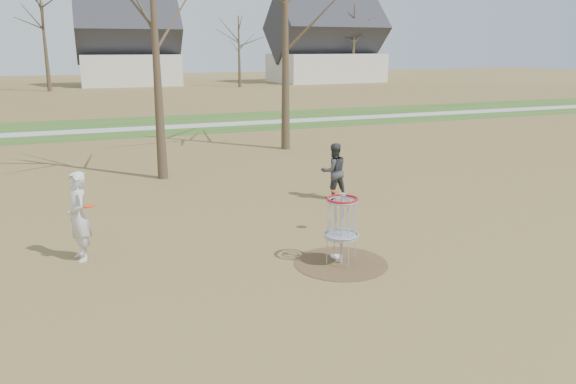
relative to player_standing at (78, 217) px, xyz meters
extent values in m
plane|color=brown|center=(4.61, -2.03, -0.87)|extent=(160.00, 160.00, 0.00)
cube|color=#2D5119|center=(4.61, 18.97, -0.87)|extent=(160.00, 8.00, 0.01)
cube|color=#9E9E99|center=(4.61, 17.97, -0.86)|extent=(160.00, 1.50, 0.01)
cylinder|color=#47331E|center=(4.61, -2.03, -0.87)|extent=(1.80, 1.80, 0.01)
imported|color=silver|center=(0.00, 0.00, 0.00)|extent=(0.55, 0.71, 1.75)
imported|color=#37383C|center=(6.54, 2.30, -0.11)|extent=(0.75, 0.59, 1.53)
cylinder|color=silver|center=(4.66, -1.71, -0.85)|extent=(0.22, 0.22, 0.02)
cylinder|color=#E8580C|center=(5.32, -0.28, 0.06)|extent=(0.22, 0.22, 0.06)
cylinder|color=red|center=(0.20, -0.16, 0.23)|extent=(0.22, 0.22, 0.02)
cylinder|color=#9EA3AD|center=(4.61, -2.03, -0.20)|extent=(0.05, 0.05, 1.35)
cylinder|color=#9EA3AD|center=(4.61, -2.03, -0.32)|extent=(0.64, 0.64, 0.04)
torus|color=#9EA3AD|center=(4.61, -2.03, 0.38)|extent=(0.60, 0.60, 0.04)
torus|color=red|center=(4.61, -2.03, 0.41)|extent=(0.60, 0.60, 0.04)
cone|color=#382B1E|center=(2.61, 6.47, 2.88)|extent=(0.32, 0.32, 7.50)
cone|color=#382B1E|center=(8.11, 9.97, 3.38)|extent=(0.36, 0.36, 8.50)
cone|color=#382B1E|center=(-1.39, 45.97, 3.63)|extent=(0.40, 0.40, 9.00)
cone|color=#382B1E|center=(16.61, 44.97, 2.63)|extent=(0.32, 0.32, 7.00)
cone|color=#382B1E|center=(30.61, 46.97, 3.38)|extent=(0.38, 0.38, 8.50)
cube|color=silver|center=(6.61, 51.97, 0.73)|extent=(10.24, 7.34, 3.20)
pyramid|color=#2D2D33|center=(6.61, 51.97, 4.10)|extent=(10.74, 7.36, 3.55)
cube|color=silver|center=(28.61, 49.97, 0.73)|extent=(12.40, 8.62, 3.20)
pyramid|color=#2D2D33|center=(28.61, 49.97, 4.36)|extent=(13.00, 8.65, 4.06)
camera|label=1|loc=(0.00, -11.02, 3.16)|focal=35.00mm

